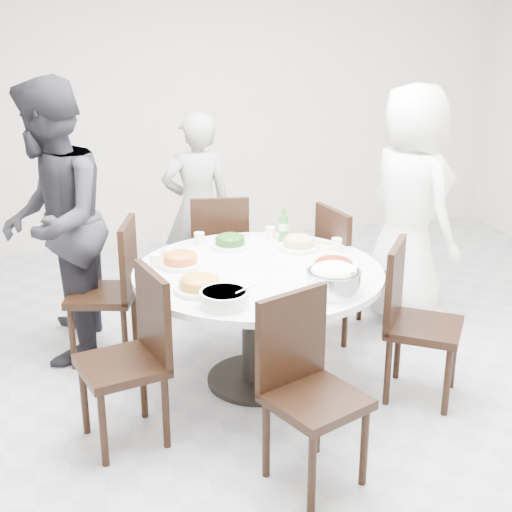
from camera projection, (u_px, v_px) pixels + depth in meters
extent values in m
cube|color=#ACACB0|center=(309.00, 377.00, 4.55)|extent=(6.00, 6.00, 0.01)
cube|color=silver|center=(208.00, 99.00, 6.81)|extent=(6.00, 0.01, 2.80)
cylinder|color=white|center=(258.00, 327.00, 4.38)|extent=(1.50, 1.50, 0.75)
cube|color=black|center=(354.00, 271.00, 5.01)|extent=(0.48, 0.48, 0.95)
cube|color=black|center=(219.00, 253.00, 5.39)|extent=(0.48, 0.48, 0.95)
cube|color=black|center=(102.00, 291.00, 4.66)|extent=(0.52, 0.52, 0.95)
cube|color=black|center=(121.00, 362.00, 3.74)|extent=(0.51, 0.51, 0.95)
cube|color=black|center=(316.00, 396.00, 3.41)|extent=(0.55, 0.55, 0.95)
cube|color=black|center=(425.00, 324.00, 4.18)|extent=(0.59, 0.59, 0.95)
imported|color=white|center=(410.00, 206.00, 5.16)|extent=(0.72, 0.95, 1.75)
imported|color=black|center=(197.00, 208.00, 5.55)|extent=(0.56, 0.38, 1.50)
imported|color=black|center=(53.00, 223.00, 4.58)|extent=(0.81, 0.98, 1.84)
cylinder|color=white|center=(230.00, 243.00, 4.64)|extent=(0.25, 0.25, 0.06)
cylinder|color=white|center=(299.00, 244.00, 4.61)|extent=(0.26, 0.26, 0.07)
cylinder|color=white|center=(180.00, 261.00, 4.30)|extent=(0.26, 0.26, 0.07)
cylinder|color=white|center=(334.00, 268.00, 4.18)|extent=(0.29, 0.29, 0.07)
cylinder|color=white|center=(199.00, 285.00, 3.92)|extent=(0.28, 0.28, 0.07)
cylinder|color=silver|center=(333.00, 282.00, 3.89)|extent=(0.30, 0.30, 0.13)
cylinder|color=white|center=(224.00, 298.00, 3.73)|extent=(0.26, 0.26, 0.08)
cylinder|color=#30762F|center=(283.00, 224.00, 4.74)|extent=(0.07, 0.07, 0.23)
cylinder|color=white|center=(230.00, 233.00, 4.82)|extent=(0.07, 0.07, 0.08)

